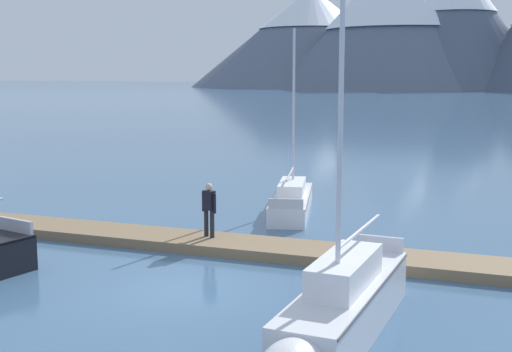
# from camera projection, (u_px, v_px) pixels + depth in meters

# --- Properties ---
(ground_plane) EXTENTS (700.00, 700.00, 0.00)m
(ground_plane) POSITION_uv_depth(u_px,v_px,m) (178.00, 290.00, 16.76)
(ground_plane) COLOR #426689
(mountain_west_summit) EXTENTS (89.95, 89.95, 36.65)m
(mountain_west_summit) POSITION_uv_depth(u_px,v_px,m) (311.00, 36.00, 252.12)
(mountain_west_summit) COLOR slate
(mountain_west_summit) RESTS_ON ground
(mountain_central_massif) EXTENTS (79.88, 79.88, 45.85)m
(mountain_central_massif) POSITION_uv_depth(u_px,v_px,m) (398.00, 14.00, 222.08)
(mountain_central_massif) COLOR slate
(mountain_central_massif) RESTS_ON ground
(mountain_shoulder_ridge) EXTENTS (59.79, 59.79, 41.39)m
(mountain_shoulder_ridge) POSITION_uv_depth(u_px,v_px,m) (454.00, 21.00, 213.63)
(mountain_shoulder_ridge) COLOR #4C566B
(mountain_shoulder_ridge) RESTS_ON ground
(dock) EXTENTS (26.03, 2.53, 0.30)m
(dock) POSITION_uv_depth(u_px,v_px,m) (235.00, 246.00, 20.47)
(dock) COLOR #846B4C
(dock) RESTS_ON ground
(sailboat_mid_dock_port) EXTENTS (2.67, 7.14, 7.03)m
(sailboat_mid_dock_port) POSITION_uv_depth(u_px,v_px,m) (293.00, 198.00, 26.46)
(sailboat_mid_dock_port) COLOR white
(sailboat_mid_dock_port) RESTS_ON ground
(sailboat_mid_dock_starboard) EXTENTS (1.79, 7.13, 7.65)m
(sailboat_mid_dock_starboard) POSITION_uv_depth(u_px,v_px,m) (339.00, 311.00, 13.35)
(sailboat_mid_dock_starboard) COLOR silver
(sailboat_mid_dock_starboard) RESTS_ON ground
(person_on_dock) EXTENTS (0.55, 0.35, 1.69)m
(person_on_dock) POSITION_uv_depth(u_px,v_px,m) (209.00, 207.00, 20.78)
(person_on_dock) COLOR #232328
(person_on_dock) RESTS_ON dock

